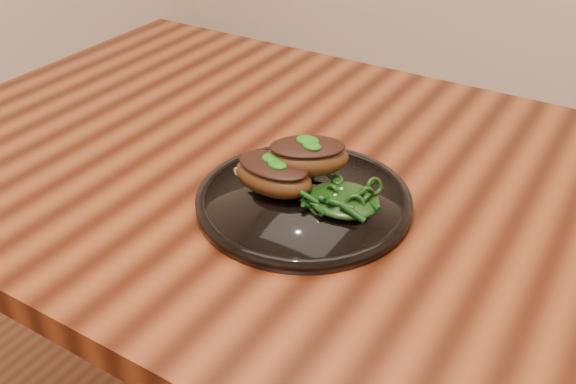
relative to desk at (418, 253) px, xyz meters
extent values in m
cube|color=black|center=(0.00, 0.00, 0.06)|extent=(1.60, 0.80, 0.04)
cylinder|color=#35180C|center=(-0.74, 0.34, -0.31)|extent=(0.06, 0.06, 0.71)
cylinder|color=black|center=(-0.13, -0.09, 0.09)|extent=(0.28, 0.28, 0.02)
torus|color=black|center=(-0.13, -0.09, 0.09)|extent=(0.28, 0.28, 0.01)
cylinder|color=black|center=(-0.13, -0.09, 0.10)|extent=(0.18, 0.18, 0.00)
ellipsoid|color=#48260D|center=(-0.17, -0.10, 0.12)|extent=(0.12, 0.08, 0.04)
ellipsoid|color=black|center=(-0.17, -0.10, 0.14)|extent=(0.10, 0.07, 0.01)
cylinder|color=beige|center=(-0.22, -0.08, 0.11)|extent=(0.03, 0.05, 0.01)
ellipsoid|color=#0D4807|center=(-0.17, -0.10, 0.14)|extent=(0.03, 0.02, 0.01)
ellipsoid|color=#48260D|center=(-0.14, -0.06, 0.14)|extent=(0.13, 0.12, 0.04)
ellipsoid|color=black|center=(-0.14, -0.06, 0.15)|extent=(0.11, 0.10, 0.01)
cylinder|color=beige|center=(-0.19, -0.07, 0.13)|extent=(0.02, 0.05, 0.01)
ellipsoid|color=#0D4807|center=(-0.14, -0.06, 0.16)|extent=(0.03, 0.02, 0.01)
ellipsoid|color=#0D4807|center=(-0.17, -0.03, 0.10)|extent=(0.07, 0.04, 0.00)
ellipsoid|color=black|center=(-0.08, -0.08, 0.11)|extent=(0.09, 0.08, 0.02)
camera|label=1|loc=(0.21, -0.68, 0.55)|focal=40.00mm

